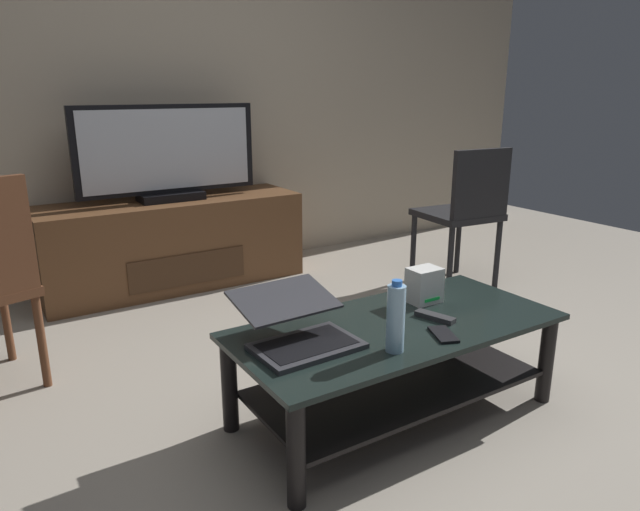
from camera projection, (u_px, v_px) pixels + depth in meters
The scene contains 11 objects.
ground_plane at pixel (370, 407), 2.33m from camera, with size 7.68×7.68×0.00m, color #9E9384.
back_wall at pixel (169, 64), 3.75m from camera, with size 6.40×0.12×2.80m, color #B2A38C.
coffee_table at pixel (396, 352), 2.21m from camera, with size 1.27×0.59×0.39m.
media_cabinet at pixel (173, 243), 3.73m from camera, with size 1.64×0.52×0.57m.
television at pixel (168, 155), 3.55m from camera, with size 1.13×0.20×0.59m.
dining_chair at pixel (466, 209), 3.59m from camera, with size 0.48×0.48×0.90m.
laptop at pixel (297, 327), 2.00m from camera, with size 0.37×0.40×0.17m.
router_box at pixel (424, 285), 2.38m from camera, with size 0.13×0.10×0.15m.
water_bottle_near at pixel (396, 318), 1.92m from camera, with size 0.06×0.06×0.25m.
cell_phone at pixel (443, 334), 2.07m from camera, with size 0.07×0.14×0.01m, color black.
tv_remote at pixel (435, 317), 2.22m from camera, with size 0.04×0.16×0.02m, color #2D2D30.
Camera 1 is at (-1.28, -1.64, 1.25)m, focal length 32.24 mm.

